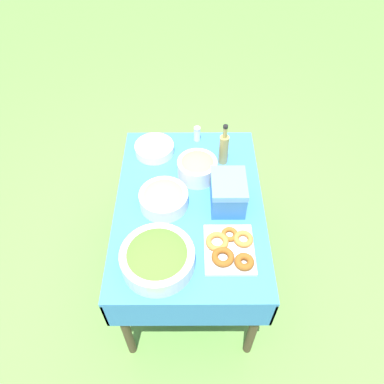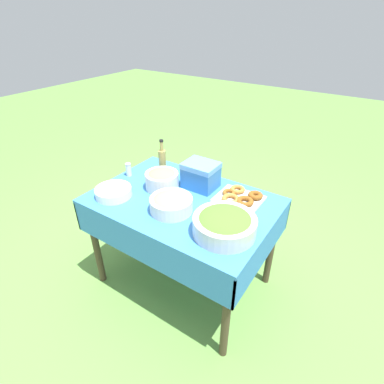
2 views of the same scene
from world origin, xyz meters
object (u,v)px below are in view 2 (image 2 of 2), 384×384
(pasta_bowl, at_px, (171,203))
(donut_platter, at_px, (240,198))
(plate_stack, at_px, (113,192))
(olive_oil_bottle, at_px, (162,161))
(bread_bowl, at_px, (162,179))
(cooler_box, at_px, (201,175))
(salad_bowl, at_px, (225,224))

(pasta_bowl, xyz_separation_m, donut_platter, (-0.30, -0.34, -0.03))
(plate_stack, bearing_deg, olive_oil_bottle, -101.75)
(bread_bowl, bearing_deg, pasta_bowl, 139.90)
(bread_bowl, height_order, cooler_box, cooler_box)
(salad_bowl, distance_m, olive_oil_bottle, 0.80)
(salad_bowl, relative_size, cooler_box, 1.55)
(pasta_bowl, height_order, olive_oil_bottle, olive_oil_bottle)
(salad_bowl, relative_size, pasta_bowl, 1.34)
(plate_stack, bearing_deg, donut_platter, -150.05)
(salad_bowl, height_order, olive_oil_bottle, olive_oil_bottle)
(donut_platter, bearing_deg, plate_stack, 29.95)
(olive_oil_bottle, relative_size, cooler_box, 1.22)
(olive_oil_bottle, bearing_deg, salad_bowl, 153.68)
(olive_oil_bottle, bearing_deg, donut_platter, 179.78)
(plate_stack, bearing_deg, pasta_bowl, -169.48)
(salad_bowl, distance_m, donut_platter, 0.36)
(olive_oil_bottle, bearing_deg, bread_bowl, 126.83)
(plate_stack, bearing_deg, cooler_box, -134.63)
(salad_bowl, height_order, bread_bowl, bread_bowl)
(olive_oil_bottle, distance_m, cooler_box, 0.34)
(salad_bowl, distance_m, cooler_box, 0.53)
(cooler_box, bearing_deg, bread_bowl, 37.09)
(olive_oil_bottle, xyz_separation_m, cooler_box, (-0.34, -0.00, -0.02))
(bread_bowl, distance_m, cooler_box, 0.27)
(pasta_bowl, xyz_separation_m, olive_oil_bottle, (0.34, -0.34, 0.05))
(salad_bowl, distance_m, plate_stack, 0.81)
(plate_stack, distance_m, olive_oil_bottle, 0.44)
(donut_platter, relative_size, cooler_box, 1.29)
(plate_stack, distance_m, bread_bowl, 0.34)
(pasta_bowl, height_order, donut_platter, pasta_bowl)
(plate_stack, distance_m, cooler_box, 0.61)
(plate_stack, relative_size, olive_oil_bottle, 0.86)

